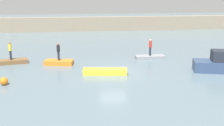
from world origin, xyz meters
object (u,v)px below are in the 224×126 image
object	(u,v)px
rowboat_orange	(59,62)
person_yellow_shirt	(10,50)
rowboat_yellow	(105,71)
person_dark_shirt	(58,51)
mooring_buoy	(4,81)
rowboat_grey	(150,57)
person_red_shirt	(150,46)
rowboat_brown	(11,62)
motorboat	(223,64)

from	to	relation	value
rowboat_orange	person_yellow_shirt	size ratio (longest dim) A/B	1.52
rowboat_yellow	person_dark_shirt	size ratio (longest dim) A/B	2.20
rowboat_yellow	person_yellow_shirt	size ratio (longest dim) A/B	2.11
rowboat_yellow	mooring_buoy	xyz separation A→B (m)	(-8.29, -1.97, 0.06)
rowboat_yellow	person_yellow_shirt	xyz separation A→B (m)	(-9.27, 4.77, 1.19)
rowboat_grey	person_red_shirt	bearing A→B (deg)	88.55
rowboat_brown	rowboat_grey	distance (m)	14.67
rowboat_brown	rowboat_orange	distance (m)	4.99
rowboat_brown	person_yellow_shirt	distance (m)	1.24
person_red_shirt	person_yellow_shirt	size ratio (longest dim) A/B	0.97
person_yellow_shirt	rowboat_orange	bearing A→B (deg)	-10.88
person_red_shirt	mooring_buoy	distance (m)	15.50
rowboat_orange	rowboat_grey	size ratio (longest dim) A/B	0.89
rowboat_grey	mooring_buoy	size ratio (longest dim) A/B	4.99
rowboat_grey	rowboat_yellow	bearing A→B (deg)	-137.40
rowboat_yellow	mooring_buoy	size ratio (longest dim) A/B	6.14
rowboat_yellow	person_red_shirt	xyz separation A→B (m)	(5.40, 5.22, 1.11)
motorboat	mooring_buoy	bearing A→B (deg)	-175.28
person_dark_shirt	rowboat_brown	bearing A→B (deg)	169.12
person_dark_shirt	person_yellow_shirt	xyz separation A→B (m)	(-4.90, 0.94, -0.01)
rowboat_grey	person_yellow_shirt	distance (m)	14.73
rowboat_grey	mooring_buoy	xyz separation A→B (m)	(-13.69, -7.20, 0.14)
motorboat	rowboat_yellow	world-z (taller)	motorboat
person_red_shirt	rowboat_yellow	bearing A→B (deg)	-135.95
person_dark_shirt	person_yellow_shirt	distance (m)	4.99
rowboat_brown	person_yellow_shirt	xyz separation A→B (m)	(0.00, 0.00, 1.24)
rowboat_brown	rowboat_yellow	world-z (taller)	rowboat_yellow
person_yellow_shirt	motorboat	bearing A→B (deg)	-14.32
motorboat	rowboat_yellow	size ratio (longest dim) A/B	1.45
rowboat_yellow	person_yellow_shirt	world-z (taller)	person_yellow_shirt
rowboat_yellow	motorboat	bearing A→B (deg)	4.81
rowboat_orange	rowboat_grey	xyz separation A→B (m)	(9.77, 1.40, -0.05)
rowboat_grey	person_dark_shirt	xyz separation A→B (m)	(-9.77, -1.40, 1.28)
rowboat_orange	person_dark_shirt	distance (m)	1.23
rowboat_orange	rowboat_yellow	size ratio (longest dim) A/B	0.72
rowboat_yellow	rowboat_grey	world-z (taller)	rowboat_yellow
person_dark_shirt	person_yellow_shirt	bearing A→B (deg)	169.12
person_red_shirt	person_yellow_shirt	bearing A→B (deg)	-178.23
rowboat_brown	person_dark_shirt	world-z (taller)	person_dark_shirt
rowboat_grey	rowboat_orange	bearing A→B (deg)	-173.32
motorboat	person_yellow_shirt	size ratio (longest dim) A/B	3.05
rowboat_brown	rowboat_yellow	bearing A→B (deg)	-39.39
rowboat_yellow	person_red_shirt	size ratio (longest dim) A/B	2.17
person_red_shirt	mooring_buoy	world-z (taller)	person_red_shirt
motorboat	rowboat_grey	xyz separation A→B (m)	(-5.53, 5.61, -0.53)
rowboat_orange	person_yellow_shirt	distance (m)	5.14
motorboat	rowboat_grey	size ratio (longest dim) A/B	1.78
rowboat_brown	mooring_buoy	size ratio (longest dim) A/B	5.11
rowboat_yellow	person_red_shirt	bearing A→B (deg)	50.87
rowboat_orange	person_dark_shirt	size ratio (longest dim) A/B	1.59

